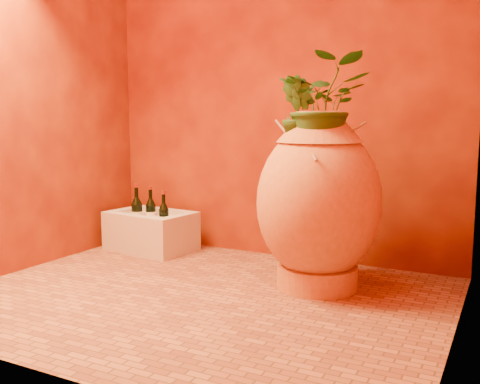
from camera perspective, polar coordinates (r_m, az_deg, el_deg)
The scene contains 12 objects.
floor at distance 2.89m, azimuth -4.29°, elevation -11.04°, with size 2.50×2.50×0.00m, color #995632.
wall_back at distance 3.64m, azimuth 4.01°, elevation 12.77°, with size 2.50×0.02×2.50m, color #570F04.
wall_left at distance 3.57m, azimuth -22.27°, elevation 12.33°, with size 0.02×2.00×2.50m, color #570F04.
wall_right at distance 2.35m, azimuth 23.26°, elevation 15.02°, with size 0.02×2.00×2.50m, color #570F04.
amphora at distance 2.95m, azimuth 8.37°, elevation -1.01°, with size 0.83×0.83×0.97m.
stone_basin at distance 3.89m, azimuth -9.45°, elevation -4.21°, with size 0.63×0.47×0.28m.
wine_bottle_a at distance 3.86m, azimuth -10.94°, elevation -2.26°, with size 0.08×0.08×0.33m.
wine_bottle_b at distance 3.89m, azimuth -9.50°, elevation -2.28°, with size 0.08×0.08×0.31m.
wine_bottle_c at distance 3.72m, azimuth -8.12°, elevation -2.77°, with size 0.07×0.07×0.29m.
wall_tap at distance 3.46m, azimuth 6.76°, elevation 4.49°, with size 0.08×0.17×0.18m.
plant_main at distance 2.89m, azimuth 8.90°, elevation 9.19°, with size 0.47×0.41×0.52m, color #1F4A1A.
plant_side at distance 2.87m, azimuth 6.42°, elevation 8.18°, with size 0.22×0.18×0.41m, color #1F4A1A.
Camera 1 is at (1.44, -2.32, 0.92)m, focal length 40.00 mm.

